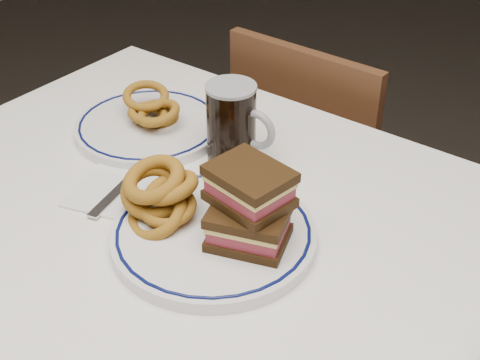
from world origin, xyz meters
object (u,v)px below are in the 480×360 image
Objects in this scene: far_plate at (149,126)px; reuben_sandwich at (249,206)px; beer_mug at (233,123)px; chair_far at (319,175)px; main_plate at (214,234)px.

reuben_sandwich is at bearing -24.31° from far_plate.
reuben_sandwich is 0.95× the size of beer_mug.
beer_mug is 0.52× the size of far_plate.
beer_mug reaches higher than chair_far.
reuben_sandwich reaches higher than far_plate.
chair_far is 0.59m from beer_mug.
chair_far is at bearing 106.26° from main_plate.
reuben_sandwich is at bearing 17.98° from main_plate.
reuben_sandwich reaches higher than chair_far.
reuben_sandwich reaches higher than main_plate.
beer_mug is (-0.11, 0.19, 0.06)m from main_plate.
main_plate is 0.23m from beer_mug.
main_plate is at bearing -162.02° from reuben_sandwich.
far_plate is at bearing 155.69° from reuben_sandwich.
main_plate is 1.11× the size of far_plate.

